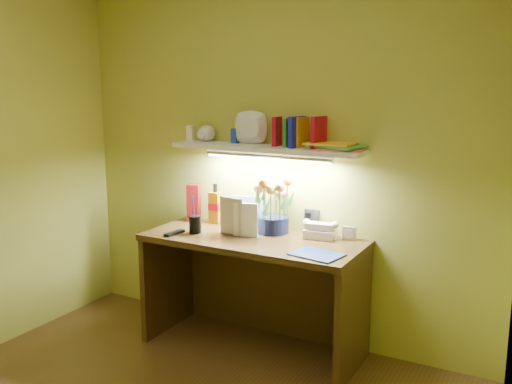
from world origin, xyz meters
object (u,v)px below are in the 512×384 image
Objects in this scene: telephone at (320,229)px; desk_clock at (350,233)px; flower_bouquet at (273,204)px; whisky_bottle at (216,203)px; desk at (253,293)px.

telephone is 2.31× the size of desk_clock.
whisky_bottle is (-0.46, 0.03, -0.05)m from flower_bouquet.
desk is at bearing -107.11° from flower_bouquet.
telephone is (0.38, 0.19, 0.43)m from desk.
desk is 0.61m from telephone.
desk is 0.69m from whisky_bottle.
desk is 16.91× the size of desk_clock.
whisky_bottle reaches higher than telephone.
telephone is at bearing -0.83° from whisky_bottle.
whisky_bottle is (-0.41, 0.21, 0.51)m from desk.
flower_bouquet is 0.35m from telephone.
flower_bouquet is 0.53m from desk_clock.
telephone is at bearing 3.74° from flower_bouquet.
whisky_bottle is at bearing 171.36° from telephone.
flower_bouquet is (0.05, 0.17, 0.56)m from desk.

